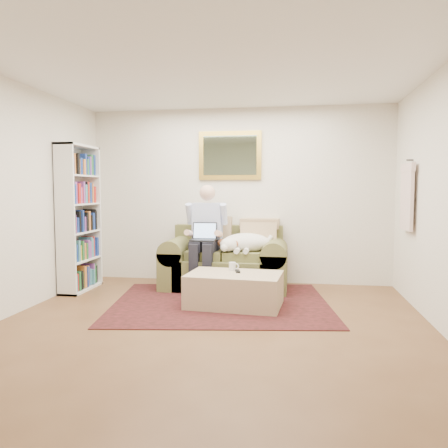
% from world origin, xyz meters
% --- Properties ---
extents(room_shell, '(4.51, 5.00, 2.61)m').
position_xyz_m(room_shell, '(0.00, 0.35, 1.30)').
color(room_shell, brown).
rests_on(room_shell, ground).
extents(rug, '(2.87, 2.42, 0.01)m').
position_xyz_m(rug, '(-0.04, 1.17, 0.01)').
color(rug, black).
rests_on(rug, room_shell).
extents(sofa, '(1.74, 0.88, 1.04)m').
position_xyz_m(sofa, '(-0.12, 2.03, 0.30)').
color(sofa, brown).
rests_on(sofa, room_shell).
extents(seated_man, '(0.57, 0.82, 1.46)m').
position_xyz_m(seated_man, '(-0.38, 1.87, 0.73)').
color(seated_man, '#8C98D8').
rests_on(seated_man, sofa).
extents(laptop, '(0.34, 0.27, 0.24)m').
position_xyz_m(laptop, '(-0.38, 1.80, 0.77)').
color(laptop, black).
rests_on(laptop, seated_man).
extents(sleeping_dog, '(0.72, 0.45, 0.27)m').
position_xyz_m(sleeping_dog, '(0.19, 1.94, 0.66)').
color(sleeping_dog, white).
rests_on(sleeping_dog, sofa).
extents(ottoman, '(1.15, 0.79, 0.40)m').
position_xyz_m(ottoman, '(0.14, 1.07, 0.20)').
color(ottoman, tan).
rests_on(ottoman, room_shell).
extents(coffee_mug, '(0.08, 0.08, 0.10)m').
position_xyz_m(coffee_mug, '(0.09, 1.26, 0.45)').
color(coffee_mug, white).
rests_on(coffee_mug, ottoman).
extents(tv_remote, '(0.08, 0.16, 0.02)m').
position_xyz_m(tv_remote, '(0.17, 1.16, 0.41)').
color(tv_remote, black).
rests_on(tv_remote, ottoman).
extents(bookshelf, '(0.28, 0.80, 2.00)m').
position_xyz_m(bookshelf, '(-2.10, 1.60, 1.00)').
color(bookshelf, white).
rests_on(bookshelf, room_shell).
extents(wall_mirror, '(0.94, 0.04, 0.72)m').
position_xyz_m(wall_mirror, '(-0.12, 2.47, 1.90)').
color(wall_mirror, gold).
rests_on(wall_mirror, room_shell).
extents(hanging_shirt, '(0.06, 0.52, 0.90)m').
position_xyz_m(hanging_shirt, '(2.19, 1.60, 1.35)').
color(hanging_shirt, beige).
rests_on(hanging_shirt, room_shell).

